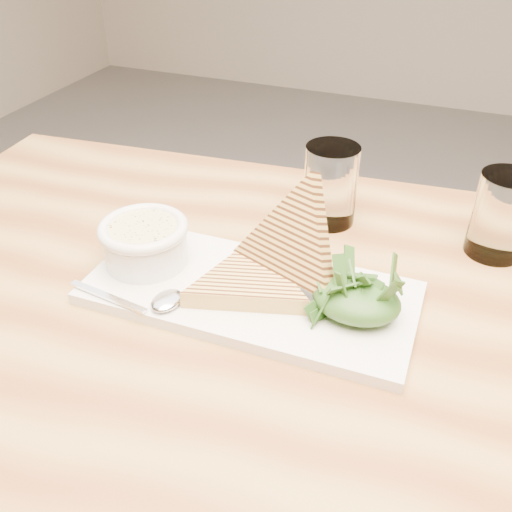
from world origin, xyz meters
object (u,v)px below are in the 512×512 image
(table_top, at_px, (294,352))
(glass_far, at_px, (501,216))
(platter, at_px, (250,293))
(soup_bowl, at_px, (146,247))
(glass_near, at_px, (330,185))

(table_top, relative_size, glass_far, 11.01)
(platter, bearing_deg, glass_far, 38.48)
(glass_far, bearing_deg, soup_bowl, -153.29)
(soup_bowl, distance_m, glass_far, 0.47)
(table_top, xyz_separation_m, glass_near, (-0.04, 0.27, 0.08))
(table_top, bearing_deg, platter, 146.14)
(soup_bowl, xyz_separation_m, glass_far, (0.42, 0.21, 0.02))
(soup_bowl, height_order, glass_far, glass_far)
(table_top, distance_m, glass_far, 0.34)
(platter, distance_m, glass_far, 0.35)
(soup_bowl, bearing_deg, platter, -2.17)
(table_top, distance_m, platter, 0.09)
(table_top, xyz_separation_m, glass_far, (0.20, 0.27, 0.08))
(glass_near, relative_size, glass_far, 1.02)
(table_top, height_order, glass_near, glass_near)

